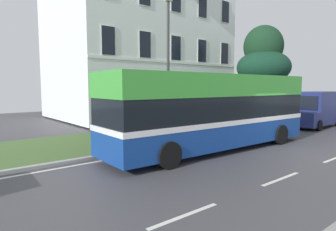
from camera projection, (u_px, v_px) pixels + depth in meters
name	position (u px, v px, depth m)	size (l,w,h in m)	color
ground_plane	(269.00, 147.00, 13.53)	(60.00, 56.00, 0.18)	#444247
georgian_townhouse	(139.00, 41.00, 26.53)	(14.94, 10.60, 13.67)	white
iron_verge_railing	(247.00, 122.00, 17.87)	(13.82, 0.04, 0.97)	black
evergreen_tree	(261.00, 83.00, 22.76)	(4.99, 4.81, 7.85)	#423328
single_decker_bus	(214.00, 111.00, 12.76)	(10.58, 2.82, 3.33)	navy
white_panel_van	(317.00, 109.00, 20.26)	(5.35, 2.27, 2.46)	navy
street_lamp_post	(168.00, 58.00, 14.55)	(0.36, 0.24, 7.27)	#333338
litter_bin	(222.00, 122.00, 17.03)	(0.55, 0.55, 1.19)	#4C4742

